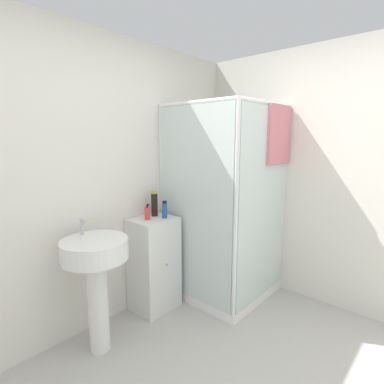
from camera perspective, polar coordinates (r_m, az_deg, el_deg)
name	(u,v)px	position (r m, az deg, el deg)	size (l,w,h in m)	color
wall_back	(91,185)	(2.64, -18.67, 1.30)	(6.40, 0.06, 2.50)	silver
wall_right	(368,182)	(3.07, 30.44, 1.61)	(0.06, 6.40, 2.50)	silver
shower_enclosure	(226,246)	(3.17, 6.54, -10.25)	(0.93, 0.96, 1.96)	white
vanity_cabinet	(154,264)	(2.97, -7.26, -13.40)	(0.41, 0.36, 0.90)	silver
sink	(96,268)	(2.42, -17.84, -13.64)	(0.49, 0.49, 1.03)	white
soap_dispenser	(147,213)	(2.78, -8.50, -4.02)	(0.05, 0.05, 0.15)	red
shampoo_bottle_tall_black	(154,204)	(2.89, -7.17, -2.26)	(0.06, 0.06, 0.24)	black
shampoo_bottle_blue	(165,210)	(2.80, -5.22, -3.40)	(0.05, 0.05, 0.16)	#1E4C93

